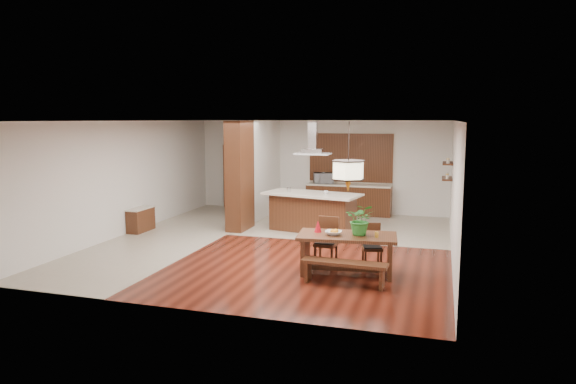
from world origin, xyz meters
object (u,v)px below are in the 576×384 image
(hallway_console, at_px, (141,220))
(microwave, at_px, (323,178))
(dining_chair_right, at_px, (372,246))
(dining_table, at_px, (347,245))
(dining_bench, at_px, (344,273))
(island_cup, at_px, (326,192))
(foliage_plant, at_px, (361,220))
(kitchen_island, at_px, (312,212))
(range_hood, at_px, (313,138))
(fruit_bowl, at_px, (333,233))
(pendant_lantern, at_px, (348,157))
(dining_chair_left, at_px, (326,241))

(hallway_console, distance_m, microwave, 5.70)
(dining_chair_right, distance_m, microwave, 5.97)
(hallway_console, distance_m, dining_table, 6.25)
(dining_bench, bearing_deg, island_cup, 107.14)
(hallway_console, relative_size, microwave, 1.47)
(foliage_plant, distance_m, microwave, 6.42)
(kitchen_island, height_order, microwave, microwave)
(dining_chair_right, bearing_deg, range_hood, 107.04)
(foliage_plant, height_order, fruit_bowl, foliage_plant)
(dining_table, xyz_separation_m, dining_chair_right, (0.40, 0.61, -0.13))
(fruit_bowl, relative_size, microwave, 0.51)
(hallway_console, xyz_separation_m, kitchen_island, (4.32, 1.32, 0.21))
(fruit_bowl, bearing_deg, dining_bench, -60.76)
(dining_bench, distance_m, pendant_lantern, 2.14)
(fruit_bowl, distance_m, island_cup, 3.58)
(dining_chair_right, relative_size, pendant_lantern, 0.66)
(dining_bench, distance_m, dining_chair_left, 1.34)
(island_cup, height_order, microwave, microwave)
(microwave, bearing_deg, foliage_plant, -92.23)
(dining_chair_left, bearing_deg, foliage_plant, -27.53)
(dining_table, height_order, fruit_bowl, fruit_bowl)
(dining_chair_left, distance_m, microwave, 5.78)
(dining_table, relative_size, foliage_plant, 3.26)
(pendant_lantern, bearing_deg, microwave, 106.91)
(dining_chair_right, relative_size, island_cup, 7.76)
(hallway_console, bearing_deg, kitchen_island, 17.00)
(kitchen_island, bearing_deg, dining_table, -54.56)
(foliage_plant, xyz_separation_m, kitchen_island, (-1.79, 3.42, -0.54))
(pendant_lantern, distance_m, kitchen_island, 4.16)
(microwave, bearing_deg, dining_table, -94.44)
(dining_chair_right, bearing_deg, hallway_console, 149.07)
(hallway_console, relative_size, dining_chair_right, 1.01)
(pendant_lantern, bearing_deg, fruit_bowl, -159.29)
(dining_chair_right, distance_m, fruit_bowl, 1.03)
(foliage_plant, height_order, island_cup, foliage_plant)
(pendant_lantern, height_order, kitchen_island, pendant_lantern)
(microwave, bearing_deg, island_cup, -97.27)
(dining_chair_left, xyz_separation_m, fruit_bowl, (0.28, -0.60, 0.33))
(dining_bench, height_order, dining_chair_right, dining_chair_right)
(range_hood, bearing_deg, dining_table, -65.96)
(hallway_console, relative_size, dining_bench, 0.57)
(fruit_bowl, bearing_deg, dining_chair_left, 114.48)
(hallway_console, height_order, dining_chair_right, dining_chair_right)
(dining_chair_right, height_order, microwave, microwave)
(island_cup, xyz_separation_m, microwave, (-0.69, 2.75, 0.04))
(dining_chair_left, distance_m, pendant_lantern, 1.91)
(dining_table, distance_m, dining_bench, 0.75)
(fruit_bowl, height_order, range_hood, range_hood)
(dining_table, distance_m, range_hood, 4.24)
(pendant_lantern, distance_m, island_cup, 3.74)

